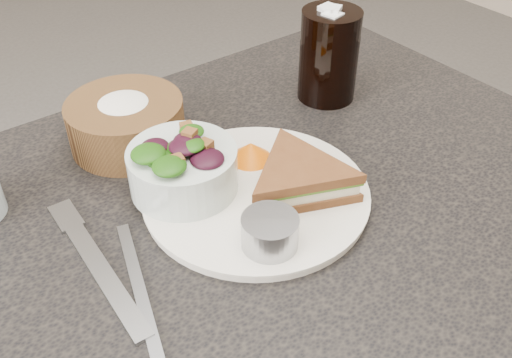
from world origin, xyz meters
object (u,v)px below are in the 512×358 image
object	(u,v)px
dinner_plate	(256,194)
sandwich	(299,178)
bread_basket	(125,116)
cola_glass	(329,52)
salad_bowl	(183,162)
dressing_ramekin	(270,232)

from	to	relation	value
dinner_plate	sandwich	world-z (taller)	sandwich
bread_basket	cola_glass	distance (m)	0.31
salad_bowl	cola_glass	distance (m)	0.31
dinner_plate	cola_glass	size ratio (longest dim) A/B	1.83
salad_bowl	dressing_ramekin	bearing A→B (deg)	-81.00
salad_bowl	cola_glass	world-z (taller)	cola_glass
salad_bowl	bread_basket	world-z (taller)	bread_basket
bread_basket	cola_glass	size ratio (longest dim) A/B	1.05
dinner_plate	bread_basket	distance (m)	0.21
dinner_plate	salad_bowl	distance (m)	0.10
sandwich	bread_basket	world-z (taller)	bread_basket
dinner_plate	salad_bowl	size ratio (longest dim) A/B	2.08
cola_glass	bread_basket	bearing A→B (deg)	167.26
bread_basket	cola_glass	bearing A→B (deg)	-12.74
dinner_plate	sandwich	xyz separation A→B (m)	(0.04, -0.03, 0.03)
sandwich	bread_basket	xyz separation A→B (m)	(-0.11, 0.23, 0.01)
sandwich	dinner_plate	bearing A→B (deg)	162.98
dressing_ramekin	sandwich	bearing A→B (deg)	30.92
sandwich	salad_bowl	xyz separation A→B (m)	(-0.11, 0.09, 0.02)
dressing_ramekin	bread_basket	distance (m)	0.28
salad_bowl	dressing_ramekin	distance (m)	0.14
dinner_plate	cola_glass	xyz separation A→B (m)	(0.23, 0.13, 0.07)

